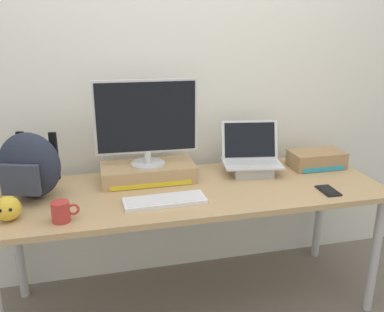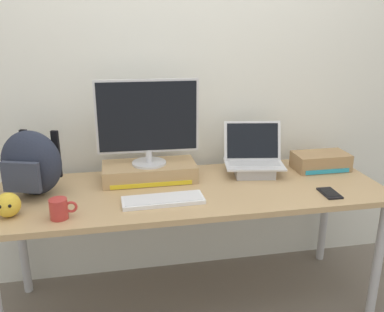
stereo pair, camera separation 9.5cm
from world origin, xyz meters
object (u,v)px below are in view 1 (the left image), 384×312
at_px(toner_box_yellow, 148,172).
at_px(open_laptop, 251,163).
at_px(desktop_monitor, 146,122).
at_px(plush_toy, 8,209).
at_px(toner_box_cyan, 316,159).
at_px(external_keyboard, 165,200).
at_px(cell_phone, 328,191).
at_px(coffee_mug, 61,211).
at_px(messenger_backpack, 29,166).

xyz_separation_m(toner_box_yellow, open_laptop, (0.60, -0.02, 0.01)).
bearing_deg(toner_box_yellow, desktop_monitor, -93.22).
bearing_deg(toner_box_yellow, open_laptop, -1.81).
bearing_deg(plush_toy, toner_box_cyan, 10.54).
height_order(external_keyboard, cell_phone, external_keyboard).
xyz_separation_m(toner_box_yellow, toner_box_cyan, (1.02, -0.02, 0.00)).
relative_size(toner_box_yellow, cell_phone, 3.61).
bearing_deg(open_laptop, coffee_mug, -150.51).
bearing_deg(toner_box_cyan, toner_box_yellow, 178.61).
distance_m(coffee_mug, toner_box_cyan, 1.51).
bearing_deg(open_laptop, external_keyboard, -142.91).
bearing_deg(coffee_mug, open_laptop, 20.30).
relative_size(toner_box_yellow, coffee_mug, 4.18).
relative_size(desktop_monitor, cell_phone, 3.86).
xyz_separation_m(desktop_monitor, plush_toy, (-0.67, -0.34, -0.28)).
bearing_deg(desktop_monitor, plush_toy, -150.86).
relative_size(external_keyboard, messenger_backpack, 1.15).
bearing_deg(plush_toy, desktop_monitor, 26.76).
relative_size(desktop_monitor, coffee_mug, 4.47).
distance_m(toner_box_yellow, cell_phone, 0.97).
bearing_deg(plush_toy, messenger_backpack, 73.25).
bearing_deg(desktop_monitor, messenger_backpack, -168.49).
bearing_deg(plush_toy, external_keyboard, 1.70).
distance_m(open_laptop, plush_toy, 1.31).
distance_m(open_laptop, external_keyboard, 0.64).
bearing_deg(toner_box_cyan, desktop_monitor, 178.68).
bearing_deg(open_laptop, desktop_monitor, -172.51).
height_order(desktop_monitor, external_keyboard, desktop_monitor).
bearing_deg(plush_toy, cell_phone, -1.57).
relative_size(desktop_monitor, open_laptop, 1.51).
height_order(external_keyboard, messenger_backpack, messenger_backpack).
bearing_deg(cell_phone, plush_toy, 179.69).
relative_size(messenger_backpack, coffee_mug, 2.87).
relative_size(messenger_backpack, cell_phone, 2.48).
bearing_deg(toner_box_yellow, cell_phone, -23.25).
relative_size(toner_box_yellow, desktop_monitor, 0.94).
bearing_deg(plush_toy, toner_box_yellow, 26.84).
distance_m(plush_toy, toner_box_cyan, 1.72).
xyz_separation_m(open_laptop, cell_phone, (0.29, -0.36, -0.05)).
relative_size(coffee_mug, cell_phone, 0.86).
bearing_deg(messenger_backpack, cell_phone, 7.23).
distance_m(open_laptop, toner_box_cyan, 0.42).
distance_m(external_keyboard, toner_box_cyan, 1.03).
distance_m(toner_box_yellow, messenger_backpack, 0.62).
xyz_separation_m(desktop_monitor, toner_box_cyan, (1.02, -0.02, -0.29)).
relative_size(open_laptop, toner_box_cyan, 1.14).
bearing_deg(cell_phone, toner_box_yellow, 158.02).
bearing_deg(coffee_mug, external_keyboard, 10.25).
xyz_separation_m(open_laptop, messenger_backpack, (-1.20, -0.08, 0.11)).
xyz_separation_m(desktop_monitor, open_laptop, (0.60, -0.02, -0.28)).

